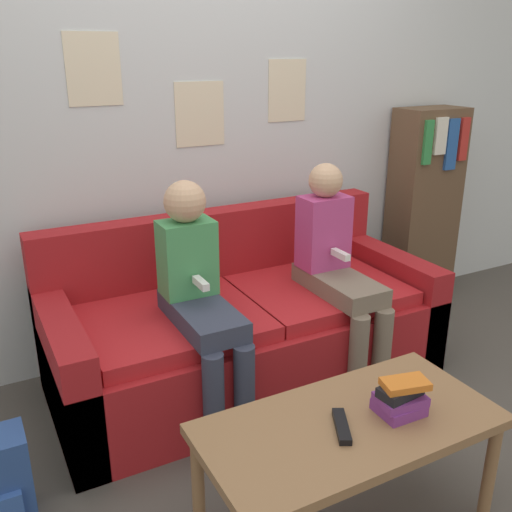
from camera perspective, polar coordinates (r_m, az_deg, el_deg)
name	(u,v)px	position (r m, az deg, el deg)	size (l,w,h in m)	color
ground_plane	(298,433)	(2.65, 4.25, -17.20)	(10.00, 10.00, 0.00)	#4C4742
wall_back	(197,111)	(3.07, -5.88, 14.22)	(8.00, 0.06, 2.60)	silver
couch	(243,328)	(2.91, -1.28, -7.18)	(1.90, 0.84, 0.81)	maroon
coffee_table	(349,433)	(2.02, 9.32, -17.10)	(1.01, 0.50, 0.44)	#8E6642
person_left	(199,292)	(2.49, -5.70, -3.62)	(0.24, 0.57, 1.08)	#33384C
person_right	(337,266)	(2.82, 8.14, -0.95)	(0.24, 0.57, 1.09)	#756656
tv_remote	(342,426)	(1.94, 8.57, -16.48)	(0.11, 0.17, 0.02)	black
book_stack	(401,398)	(2.03, 14.26, -13.60)	(0.17, 0.14, 0.13)	#7A3389
bookshelf	(423,207)	(3.86, 16.38, 4.69)	(0.43, 0.27, 1.27)	brown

